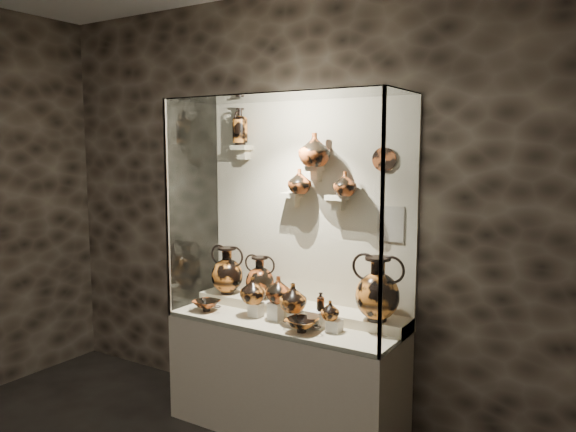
% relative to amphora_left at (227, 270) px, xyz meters
% --- Properties ---
extents(wall_back, '(5.00, 0.02, 3.20)m').
position_rel_amphora_left_xyz_m(wall_back, '(0.63, 0.18, 0.51)').
color(wall_back, black).
rests_on(wall_back, ground).
extents(plinth, '(1.70, 0.60, 0.80)m').
position_rel_amphora_left_xyz_m(plinth, '(0.63, -0.14, -0.69)').
color(plinth, beige).
rests_on(plinth, floor).
extents(front_tier, '(1.68, 0.58, 0.03)m').
position_rel_amphora_left_xyz_m(front_tier, '(0.63, -0.14, -0.27)').
color(front_tier, beige).
rests_on(front_tier, plinth).
extents(rear_tier, '(1.70, 0.25, 0.10)m').
position_rel_amphora_left_xyz_m(rear_tier, '(0.63, 0.03, -0.24)').
color(rear_tier, beige).
rests_on(rear_tier, plinth).
extents(back_panel, '(1.70, 0.03, 1.60)m').
position_rel_amphora_left_xyz_m(back_panel, '(0.63, 0.17, 0.51)').
color(back_panel, beige).
rests_on(back_panel, plinth).
extents(glass_front, '(1.70, 0.01, 1.60)m').
position_rel_amphora_left_xyz_m(glass_front, '(0.63, -0.44, 0.51)').
color(glass_front, white).
rests_on(glass_front, plinth).
extents(glass_left, '(0.01, 0.60, 1.60)m').
position_rel_amphora_left_xyz_m(glass_left, '(-0.21, -0.14, 0.51)').
color(glass_left, white).
rests_on(glass_left, plinth).
extents(glass_right, '(0.01, 0.60, 1.60)m').
position_rel_amphora_left_xyz_m(glass_right, '(1.48, -0.14, 0.51)').
color(glass_right, white).
rests_on(glass_right, plinth).
extents(glass_top, '(1.70, 0.60, 0.01)m').
position_rel_amphora_left_xyz_m(glass_top, '(0.63, -0.14, 1.31)').
color(glass_top, white).
rests_on(glass_top, back_panel).
extents(frame_post_left, '(0.02, 0.02, 1.60)m').
position_rel_amphora_left_xyz_m(frame_post_left, '(-0.21, -0.43, 0.51)').
color(frame_post_left, gray).
rests_on(frame_post_left, plinth).
extents(frame_post_right, '(0.02, 0.02, 1.60)m').
position_rel_amphora_left_xyz_m(frame_post_right, '(1.47, -0.43, 0.51)').
color(frame_post_right, gray).
rests_on(frame_post_right, plinth).
extents(pedestal_a, '(0.09, 0.09, 0.10)m').
position_rel_amphora_left_xyz_m(pedestal_a, '(0.41, -0.19, -0.21)').
color(pedestal_a, silver).
rests_on(pedestal_a, front_tier).
extents(pedestal_b, '(0.09, 0.09, 0.13)m').
position_rel_amphora_left_xyz_m(pedestal_b, '(0.58, -0.19, -0.19)').
color(pedestal_b, silver).
rests_on(pedestal_b, front_tier).
extents(pedestal_c, '(0.09, 0.09, 0.09)m').
position_rel_amphora_left_xyz_m(pedestal_c, '(0.75, -0.19, -0.21)').
color(pedestal_c, silver).
rests_on(pedestal_c, front_tier).
extents(pedestal_d, '(0.09, 0.09, 0.12)m').
position_rel_amphora_left_xyz_m(pedestal_d, '(0.91, -0.19, -0.20)').
color(pedestal_d, silver).
rests_on(pedestal_d, front_tier).
extents(pedestal_e, '(0.09, 0.09, 0.08)m').
position_rel_amphora_left_xyz_m(pedestal_e, '(1.05, -0.19, -0.22)').
color(pedestal_e, silver).
rests_on(pedestal_e, front_tier).
extents(bracket_ul, '(0.14, 0.12, 0.04)m').
position_rel_amphora_left_xyz_m(bracket_ul, '(0.08, 0.10, 0.96)').
color(bracket_ul, beige).
rests_on(bracket_ul, back_panel).
extents(bracket_ca, '(0.14, 0.12, 0.04)m').
position_rel_amphora_left_xyz_m(bracket_ca, '(0.53, 0.10, 0.61)').
color(bracket_ca, beige).
rests_on(bracket_ca, back_panel).
extents(bracket_cb, '(0.10, 0.12, 0.04)m').
position_rel_amphora_left_xyz_m(bracket_cb, '(0.73, 0.10, 0.81)').
color(bracket_cb, beige).
rests_on(bracket_cb, back_panel).
extents(bracket_cc, '(0.14, 0.12, 0.04)m').
position_rel_amphora_left_xyz_m(bracket_cc, '(0.91, 0.10, 0.61)').
color(bracket_cc, beige).
rests_on(bracket_cc, back_panel).
extents(amphora_left, '(0.31, 0.31, 0.37)m').
position_rel_amphora_left_xyz_m(amphora_left, '(0.00, 0.00, 0.00)').
color(amphora_left, orange).
rests_on(amphora_left, rear_tier).
extents(amphora_mid, '(0.30, 0.30, 0.33)m').
position_rel_amphora_left_xyz_m(amphora_mid, '(0.30, 0.02, -0.02)').
color(amphora_mid, '#AA4B1E').
rests_on(amphora_mid, rear_tier).
extents(amphora_right, '(0.36, 0.36, 0.44)m').
position_rel_amphora_left_xyz_m(amphora_right, '(1.28, -0.02, 0.03)').
color(amphora_right, orange).
rests_on(amphora_right, rear_tier).
extents(jug_a, '(0.24, 0.24, 0.20)m').
position_rel_amphora_left_xyz_m(jug_a, '(0.39, -0.21, -0.06)').
color(jug_a, orange).
rests_on(jug_a, pedestal_a).
extents(jug_b, '(0.23, 0.23, 0.19)m').
position_rel_amphora_left_xyz_m(jug_b, '(0.60, -0.18, -0.03)').
color(jug_b, '#AA4B1E').
rests_on(jug_b, pedestal_b).
extents(jug_c, '(0.20, 0.20, 0.20)m').
position_rel_amphora_left_xyz_m(jug_c, '(0.73, -0.21, -0.07)').
color(jug_c, orange).
rests_on(jug_c, pedestal_c).
extents(jug_e, '(0.13, 0.13, 0.13)m').
position_rel_amphora_left_xyz_m(jug_e, '(1.02, -0.21, -0.11)').
color(jug_e, orange).
rests_on(jug_e, pedestal_e).
extents(lekythos_small, '(0.07, 0.07, 0.14)m').
position_rel_amphora_left_xyz_m(lekythos_small, '(0.94, -0.18, -0.07)').
color(lekythos_small, '#AA4B1E').
rests_on(lekythos_small, pedestal_d).
extents(kylix_left, '(0.26, 0.23, 0.10)m').
position_rel_amphora_left_xyz_m(kylix_left, '(0.02, -0.28, -0.21)').
color(kylix_left, '#AA4B1E').
rests_on(kylix_left, front_tier).
extents(kylix_right, '(0.31, 0.27, 0.11)m').
position_rel_amphora_left_xyz_m(kylix_right, '(0.87, -0.31, -0.20)').
color(kylix_right, orange).
rests_on(kylix_right, front_tier).
extents(lekythos_tall, '(0.16, 0.16, 0.32)m').
position_rel_amphora_left_xyz_m(lekythos_tall, '(0.08, 0.09, 1.14)').
color(lekythos_tall, orange).
rests_on(lekythos_tall, bracket_ul).
extents(ovoid_vase_a, '(0.22, 0.22, 0.18)m').
position_rel_amphora_left_xyz_m(ovoid_vase_a, '(0.62, 0.06, 0.72)').
color(ovoid_vase_a, '#AA4B1E').
rests_on(ovoid_vase_a, bracket_ca).
extents(ovoid_vase_b, '(0.30, 0.30, 0.24)m').
position_rel_amphora_left_xyz_m(ovoid_vase_b, '(0.76, 0.04, 0.95)').
color(ovoid_vase_b, '#AA4B1E').
rests_on(ovoid_vase_b, bracket_cb).
extents(ovoid_vase_c, '(0.21, 0.21, 0.17)m').
position_rel_amphora_left_xyz_m(ovoid_vase_c, '(0.99, 0.07, 0.71)').
color(ovoid_vase_c, '#AA4B1E').
rests_on(ovoid_vase_c, bracket_cc).
extents(wall_plate, '(0.16, 0.02, 0.16)m').
position_rel_amphora_left_xyz_m(wall_plate, '(1.24, 0.15, 0.88)').
color(wall_plate, '#96431D').
rests_on(wall_plate, back_panel).
extents(info_placard, '(0.18, 0.01, 0.24)m').
position_rel_amphora_left_xyz_m(info_placard, '(1.29, 0.15, 0.45)').
color(info_placard, beige).
rests_on(info_placard, back_panel).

